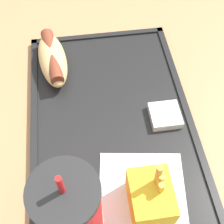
% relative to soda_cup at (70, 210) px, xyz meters
% --- Properties ---
extents(dining_table, '(1.08, 1.01, 0.73)m').
position_rel_soda_cup_xyz_m(dining_table, '(0.14, -0.06, -0.45)').
color(dining_table, '#B27F51').
rests_on(dining_table, ground_plane).
extents(food_tray, '(0.46, 0.29, 0.01)m').
position_rel_soda_cup_xyz_m(food_tray, '(0.17, -0.08, -0.08)').
color(food_tray, black).
rests_on(food_tray, dining_table).
extents(paper_napkin, '(0.18, 0.16, 0.00)m').
position_rel_soda_cup_xyz_m(paper_napkin, '(0.02, -0.11, -0.07)').
color(paper_napkin, white).
rests_on(paper_napkin, food_tray).
extents(soda_cup, '(0.09, 0.09, 0.18)m').
position_rel_soda_cup_xyz_m(soda_cup, '(0.00, 0.00, 0.00)').
color(soda_cup, red).
rests_on(soda_cup, food_tray).
extents(hot_dog_far, '(0.15, 0.07, 0.05)m').
position_rel_soda_cup_xyz_m(hot_dog_far, '(0.32, 0.02, -0.05)').
color(hot_dog_far, '#DBB270').
rests_on(hot_dog_far, food_tray).
extents(fries_carton, '(0.08, 0.06, 0.11)m').
position_rel_soda_cup_xyz_m(fries_carton, '(0.02, -0.11, -0.04)').
color(fries_carton, gold).
rests_on(fries_carton, food_tray).
extents(sauce_cup_mayo, '(0.05, 0.05, 0.02)m').
position_rel_soda_cup_xyz_m(sauce_cup_mayo, '(0.17, -0.17, -0.06)').
color(sauce_cup_mayo, silver).
rests_on(sauce_cup_mayo, food_tray).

